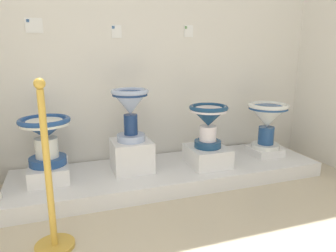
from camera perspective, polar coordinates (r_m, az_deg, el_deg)
The scene contains 14 objects.
wall_back at distance 3.18m, azimuth -2.41°, elevation 18.29°, with size 3.62×0.06×2.89m, color silver.
display_platform at distance 2.97m, azimuth 0.36°, elevation -8.52°, with size 2.81×0.78×0.13m, color white.
plinth_block_central_ornate at distance 2.83m, azimuth -20.69°, elevation -7.74°, with size 0.32×0.40×0.13m, color white.
antique_toilet_central_ornate at distance 2.73m, azimuth -21.27°, elevation -1.23°, with size 0.41×0.41×0.39m.
plinth_block_slender_white at distance 2.84m, azimuth -6.59°, elevation -5.30°, with size 0.34×0.34×0.27m, color white.
antique_toilet_slender_white at distance 2.73m, azimuth -6.84°, elevation 3.56°, with size 0.32×0.32×0.45m.
plinth_block_pale_glazed at distance 2.99m, azimuth 7.10°, elevation -5.37°, with size 0.35×0.39×0.17m, color white.
antique_toilet_pale_glazed at distance 2.90m, azimuth 7.30°, elevation 1.21°, with size 0.36×0.36×0.39m.
plinth_block_leftmost at distance 3.41m, azimuth 17.09°, elevation -4.35°, with size 0.29×0.29×0.07m, color white.
antique_toilet_leftmost at distance 3.32m, azimuth 17.51°, elevation 1.46°, with size 0.40×0.40×0.46m.
info_placard_first at distance 3.01m, azimuth -23.08°, elevation 16.40°, with size 0.14×0.01×0.12m.
info_placard_second at distance 3.05m, azimuth -9.30°, elevation 16.55°, with size 0.09×0.01×0.12m.
info_placard_third at distance 3.26m, azimuth 3.71°, elevation 16.77°, with size 0.09×0.01×0.11m.
stanchion_post_near_left at distance 2.04m, azimuth -20.47°, elevation -12.12°, with size 0.24×0.24×1.04m.
Camera 1 is at (0.78, 0.01, 1.19)m, focal length 33.75 mm.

